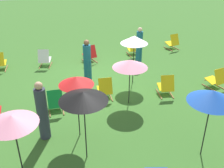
{
  "coord_description": "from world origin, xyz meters",
  "views": [
    {
      "loc": [
        2.37,
        9.31,
        4.95
      ],
      "look_at": [
        0.0,
        1.2,
        0.5
      ],
      "focal_mm": 42.59,
      "sensor_mm": 36.0,
      "label": 1
    }
  ],
  "objects_px": {
    "deckchair_5": "(105,89)",
    "deckchair_11": "(90,55)",
    "deckchair_13": "(55,102)",
    "umbrella_4": "(76,81)",
    "umbrella_1": "(212,96)",
    "umbrella_2": "(130,64)",
    "deckchair_4": "(173,42)",
    "deckchair_9": "(166,86)",
    "umbrella_0": "(12,120)",
    "deckchair_2": "(133,48)",
    "deckchair_12": "(216,79)",
    "umbrella_5": "(134,40)",
    "umbrella_3": "(83,97)",
    "person_2": "(87,63)",
    "person_0": "(42,112)",
    "person_1": "(139,47)",
    "deckchair_6": "(0,62)",
    "deckchair_3": "(45,59)"
  },
  "relations": [
    {
      "from": "deckchair_5",
      "to": "deckchair_11",
      "type": "bearing_deg",
      "value": -89.05
    },
    {
      "from": "deckchair_13",
      "to": "umbrella_4",
      "type": "distance_m",
      "value": 2.09
    },
    {
      "from": "umbrella_1",
      "to": "umbrella_2",
      "type": "bearing_deg",
      "value": -71.75
    },
    {
      "from": "deckchair_4",
      "to": "deckchair_11",
      "type": "height_order",
      "value": "same"
    },
    {
      "from": "deckchair_9",
      "to": "umbrella_0",
      "type": "relative_size",
      "value": 0.42
    },
    {
      "from": "deckchair_2",
      "to": "umbrella_1",
      "type": "height_order",
      "value": "umbrella_1"
    },
    {
      "from": "deckchair_12",
      "to": "umbrella_5",
      "type": "relative_size",
      "value": 0.44
    },
    {
      "from": "deckchair_5",
      "to": "deckchair_13",
      "type": "height_order",
      "value": "same"
    },
    {
      "from": "umbrella_3",
      "to": "umbrella_5",
      "type": "relative_size",
      "value": 1.01
    },
    {
      "from": "umbrella_3",
      "to": "umbrella_4",
      "type": "xyz_separation_m",
      "value": [
        0.01,
        -0.96,
        -0.07
      ]
    },
    {
      "from": "deckchair_11",
      "to": "umbrella_3",
      "type": "relative_size",
      "value": 0.44
    },
    {
      "from": "umbrella_2",
      "to": "deckchair_12",
      "type": "bearing_deg",
      "value": -178.07
    },
    {
      "from": "deckchair_4",
      "to": "deckchair_13",
      "type": "distance_m",
      "value": 7.83
    },
    {
      "from": "deckchair_9",
      "to": "person_2",
      "type": "distance_m",
      "value": 3.11
    },
    {
      "from": "umbrella_2",
      "to": "umbrella_5",
      "type": "xyz_separation_m",
      "value": [
        -0.69,
        -1.47,
        0.28
      ]
    },
    {
      "from": "deckchair_9",
      "to": "umbrella_3",
      "type": "distance_m",
      "value": 4.44
    },
    {
      "from": "deckchair_11",
      "to": "person_0",
      "type": "relative_size",
      "value": 0.48
    },
    {
      "from": "deckchair_5",
      "to": "deckchair_9",
      "type": "relative_size",
      "value": 1.0
    },
    {
      "from": "umbrella_1",
      "to": "person_1",
      "type": "height_order",
      "value": "umbrella_1"
    },
    {
      "from": "person_0",
      "to": "umbrella_0",
      "type": "bearing_deg",
      "value": 116.67
    },
    {
      "from": "deckchair_9",
      "to": "umbrella_5",
      "type": "bearing_deg",
      "value": -49.09
    },
    {
      "from": "deckchair_13",
      "to": "person_1",
      "type": "height_order",
      "value": "person_1"
    },
    {
      "from": "deckchair_2",
      "to": "umbrella_1",
      "type": "xyz_separation_m",
      "value": [
        0.78,
        7.26,
        1.42
      ]
    },
    {
      "from": "deckchair_12",
      "to": "umbrella_0",
      "type": "xyz_separation_m",
      "value": [
        7.07,
        2.87,
        1.48
      ]
    },
    {
      "from": "deckchair_4",
      "to": "umbrella_4",
      "type": "xyz_separation_m",
      "value": [
        6.01,
        5.77,
        1.41
      ]
    },
    {
      "from": "deckchair_2",
      "to": "deckchair_12",
      "type": "bearing_deg",
      "value": 114.48
    },
    {
      "from": "deckchair_11",
      "to": "person_0",
      "type": "bearing_deg",
      "value": 50.03
    },
    {
      "from": "deckchair_2",
      "to": "person_0",
      "type": "relative_size",
      "value": 0.47
    },
    {
      "from": "deckchair_4",
      "to": "umbrella_0",
      "type": "height_order",
      "value": "umbrella_0"
    },
    {
      "from": "umbrella_2",
      "to": "person_0",
      "type": "distance_m",
      "value": 3.19
    },
    {
      "from": "umbrella_3",
      "to": "person_2",
      "type": "relative_size",
      "value": 1.08
    },
    {
      "from": "deckchair_9",
      "to": "person_2",
      "type": "xyz_separation_m",
      "value": [
        2.54,
        -1.73,
        0.49
      ]
    },
    {
      "from": "deckchair_2",
      "to": "umbrella_4",
      "type": "distance_m",
      "value": 6.83
    },
    {
      "from": "deckchair_2",
      "to": "umbrella_5",
      "type": "bearing_deg",
      "value": 70.07
    },
    {
      "from": "deckchair_12",
      "to": "deckchair_13",
      "type": "xyz_separation_m",
      "value": [
        6.08,
        -0.08,
        0.0
      ]
    },
    {
      "from": "person_0",
      "to": "deckchair_4",
      "type": "bearing_deg",
      "value": -96.22
    },
    {
      "from": "person_2",
      "to": "deckchair_4",
      "type": "bearing_deg",
      "value": -169.59
    },
    {
      "from": "person_0",
      "to": "umbrella_1",
      "type": "bearing_deg",
      "value": -160.75
    },
    {
      "from": "deckchair_2",
      "to": "umbrella_4",
      "type": "xyz_separation_m",
      "value": [
        3.73,
        5.55,
        1.41
      ]
    },
    {
      "from": "deckchair_6",
      "to": "person_1",
      "type": "height_order",
      "value": "person_1"
    },
    {
      "from": "person_0",
      "to": "deckchair_12",
      "type": "bearing_deg",
      "value": -124.51
    },
    {
      "from": "deckchair_4",
      "to": "deckchair_6",
      "type": "distance_m",
      "value": 8.58
    },
    {
      "from": "umbrella_0",
      "to": "umbrella_5",
      "type": "xyz_separation_m",
      "value": [
        -4.18,
        -4.22,
        -0.06
      ]
    },
    {
      "from": "umbrella_3",
      "to": "person_0",
      "type": "relative_size",
      "value": 1.1
    },
    {
      "from": "deckchair_6",
      "to": "umbrella_0",
      "type": "distance_m",
      "value": 7.23
    },
    {
      "from": "deckchair_2",
      "to": "deckchair_3",
      "type": "distance_m",
      "value": 4.37
    },
    {
      "from": "deckchair_5",
      "to": "deckchair_13",
      "type": "bearing_deg",
      "value": 16.26
    },
    {
      "from": "deckchair_9",
      "to": "umbrella_1",
      "type": "bearing_deg",
      "value": 89.9
    },
    {
      "from": "deckchair_5",
      "to": "deckchair_12",
      "type": "height_order",
      "value": "same"
    },
    {
      "from": "deckchair_2",
      "to": "person_1",
      "type": "relative_size",
      "value": 0.49
    }
  ]
}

